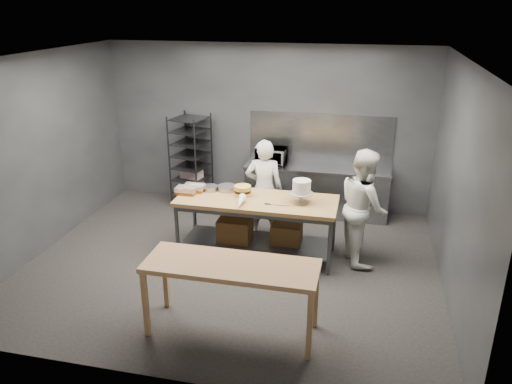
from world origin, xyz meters
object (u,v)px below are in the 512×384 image
at_px(chef_behind, 264,189).
at_px(chef_right, 363,206).
at_px(work_table, 257,220).
at_px(layer_cake, 243,191).
at_px(microwave, 271,156).
at_px(speed_rack, 191,162).
at_px(near_counter, 231,270).
at_px(frosted_cake_stand, 302,188).

bearing_deg(chef_behind, chef_right, 155.94).
distance_m(work_table, layer_cake, 0.49).
height_order(work_table, microwave, microwave).
bearing_deg(microwave, speed_rack, -176.98).
xyz_separation_m(near_counter, microwave, (-0.27, 3.73, 0.24)).
bearing_deg(frosted_cake_stand, speed_rack, 143.59).
xyz_separation_m(work_table, near_counter, (0.14, -1.96, 0.24)).
bearing_deg(speed_rack, chef_behind, -32.70).
height_order(chef_behind, layer_cake, chef_behind).
bearing_deg(frosted_cake_stand, work_table, 178.46).
xyz_separation_m(work_table, layer_cake, (-0.23, 0.07, 0.43)).
bearing_deg(work_table, chef_behind, 92.42).
xyz_separation_m(chef_right, frosted_cake_stand, (-0.89, -0.19, 0.28)).
bearing_deg(layer_cake, frosted_cake_stand, -5.26).
height_order(near_counter, chef_right, chef_right).
distance_m(near_counter, speed_rack, 4.06).
height_order(work_table, frosted_cake_stand, frosted_cake_stand).
bearing_deg(near_counter, layer_cake, 100.57).
xyz_separation_m(speed_rack, chef_right, (3.21, -1.52, 0.01)).
height_order(speed_rack, layer_cake, speed_rack).
xyz_separation_m(speed_rack, layer_cake, (1.41, -1.63, 0.14)).
relative_size(chef_behind, frosted_cake_stand, 4.72).
xyz_separation_m(frosted_cake_stand, layer_cake, (-0.90, 0.08, -0.15)).
distance_m(chef_behind, microwave, 1.15).
distance_m(work_table, chef_right, 1.60).
xyz_separation_m(chef_behind, frosted_cake_stand, (0.70, -0.67, 0.32)).
distance_m(near_counter, chef_behind, 2.61).
bearing_deg(speed_rack, layer_cake, -48.98).
distance_m(work_table, frosted_cake_stand, 0.88).
height_order(work_table, speed_rack, speed_rack).
height_order(speed_rack, frosted_cake_stand, speed_rack).
height_order(work_table, layer_cake, layer_cake).
relative_size(work_table, speed_rack, 1.37).
bearing_deg(work_table, chef_right, 6.38).
bearing_deg(chef_right, microwave, 27.49).
height_order(speed_rack, chef_right, speed_rack).
bearing_deg(near_counter, chef_right, 56.31).
height_order(chef_right, microwave, chef_right).
relative_size(near_counter, speed_rack, 1.14).
bearing_deg(chef_behind, work_table, 85.02).
relative_size(near_counter, chef_behind, 1.21).
bearing_deg(microwave, frosted_cake_stand, -65.92).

